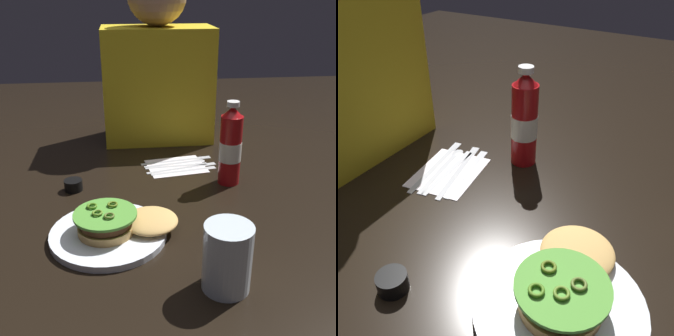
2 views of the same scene
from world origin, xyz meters
TOP-DOWN VIEW (x-y plane):
  - ground_plane at (0.00, 0.00)m, footprint 3.00×3.00m
  - dinner_plate at (-0.14, -0.08)m, footprint 0.25×0.25m
  - burger_sandwich at (-0.11, -0.08)m, footprint 0.22×0.14m
  - ketchup_bottle at (0.18, 0.15)m, footprint 0.06×0.06m
  - water_glass at (0.07, -0.27)m, footprint 0.09×0.09m
  - condiment_cup at (-0.24, 0.15)m, footprint 0.05×0.05m
  - napkin at (0.05, 0.27)m, footprint 0.19×0.16m
  - table_knife at (0.08, 0.24)m, footprint 0.20×0.05m
  - butter_knife at (0.08, 0.26)m, footprint 0.22×0.06m
  - fork_utensil at (0.07, 0.28)m, footprint 0.19×0.03m
  - spoon_utensil at (0.08, 0.30)m, footprint 0.19×0.05m
  - steak_knife at (0.07, 0.32)m, footprint 0.22×0.05m
  - diner_person at (0.02, 0.53)m, footprint 0.36×0.19m

SIDE VIEW (x-z plane):
  - ground_plane at x=0.00m, z-range 0.00..0.00m
  - napkin at x=0.05m, z-range 0.00..0.00m
  - table_knife at x=0.08m, z-range 0.00..0.01m
  - butter_knife at x=0.08m, z-range 0.00..0.01m
  - fork_utensil at x=0.07m, z-range 0.00..0.01m
  - spoon_utensil at x=0.08m, z-range 0.00..0.01m
  - steak_knife at x=0.07m, z-range 0.00..0.01m
  - dinner_plate at x=-0.14m, z-range 0.00..0.02m
  - condiment_cup at x=-0.24m, z-range 0.00..0.03m
  - burger_sandwich at x=-0.11m, z-range 0.01..0.06m
  - water_glass at x=0.07m, z-range 0.00..0.13m
  - ketchup_bottle at x=0.18m, z-range -0.01..0.22m
  - diner_person at x=0.02m, z-range -0.04..0.53m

